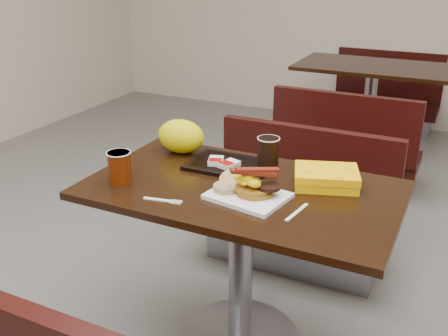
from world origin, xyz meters
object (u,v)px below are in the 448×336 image
at_px(bench_near_n, 295,204).
at_px(bench_far_s, 349,137).
at_px(table_far, 369,110).
at_px(hashbrown_sleeve_right, 229,164).
at_px(pancake_stack, 255,190).
at_px(coffee_cup_far, 268,152).
at_px(bench_far_n, 384,93).
at_px(clamshell, 326,178).
at_px(hashbrown_sleeve_left, 216,161).
at_px(table_near, 241,269).
at_px(tray, 230,165).
at_px(knife, 297,212).
at_px(coffee_cup_near, 120,167).
at_px(platter, 248,196).
at_px(fork, 157,200).
at_px(paper_bag, 181,136).

distance_m(bench_near_n, bench_far_s, 1.20).
xyz_separation_m(table_far, hashbrown_sleeve_right, (-0.11, -2.47, 0.40)).
bearing_deg(pancake_stack, coffee_cup_far, 101.77).
height_order(bench_far_n, clamshell, clamshell).
height_order(bench_far_n, hashbrown_sleeve_left, hashbrown_sleeve_left).
xyz_separation_m(table_near, tray, (-0.13, 0.16, 0.38)).
xyz_separation_m(bench_near_n, bench_far_s, (0.00, 1.20, 0.00)).
height_order(bench_far_s, hashbrown_sleeve_left, hashbrown_sleeve_left).
bearing_deg(coffee_cup_far, knife, -53.84).
bearing_deg(bench_far_n, coffee_cup_near, -97.36).
bearing_deg(pancake_stack, table_far, 91.76).
xyz_separation_m(tray, clamshell, (0.42, -0.01, 0.02)).
relative_size(table_near, platter, 4.38).
distance_m(coffee_cup_near, clamshell, 0.80).
bearing_deg(fork, hashbrown_sleeve_right, 62.48).
height_order(fork, hashbrown_sleeve_left, hashbrown_sleeve_left).
height_order(fork, coffee_cup_far, coffee_cup_far).
relative_size(table_near, bench_far_s, 1.20).
bearing_deg(bench_far_n, pancake_stack, -88.61).
xyz_separation_m(bench_near_n, paper_bag, (-0.40, -0.47, 0.47)).
xyz_separation_m(bench_far_s, bench_far_n, (0.00, 1.40, 0.00)).
distance_m(platter, clamshell, 0.33).
bearing_deg(coffee_cup_far, bench_near_n, 92.84).
bearing_deg(coffee_cup_far, clamshell, -12.20).
xyz_separation_m(bench_near_n, coffee_cup_near, (-0.45, -0.87, 0.45)).
height_order(hashbrown_sleeve_right, coffee_cup_far, coffee_cup_far).
bearing_deg(pancake_stack, fork, -150.28).
height_order(pancake_stack, clamshell, clamshell).
xyz_separation_m(hashbrown_sleeve_left, hashbrown_sleeve_right, (0.07, -0.01, 0.00)).
distance_m(bench_far_s, knife, 2.07).
xyz_separation_m(knife, paper_bag, (-0.66, 0.34, 0.07)).
relative_size(table_far, bench_far_s, 1.20).
distance_m(bench_far_n, pancake_stack, 3.39).
xyz_separation_m(pancake_stack, hashbrown_sleeve_right, (-0.20, 0.19, -0.00)).
bearing_deg(paper_bag, bench_near_n, 49.78).
distance_m(knife, tray, 0.48).
xyz_separation_m(table_far, hashbrown_sleeve_left, (-0.18, -2.46, 0.40)).
height_order(bench_far_s, paper_bag, paper_bag).
height_order(table_near, fork, fork).
bearing_deg(bench_far_s, table_near, -90.00).
bearing_deg(bench_near_n, paper_bag, -130.22).
height_order(coffee_cup_near, coffee_cup_far, coffee_cup_far).
distance_m(platter, coffee_cup_near, 0.52).
relative_size(knife, hashbrown_sleeve_right, 1.89).
relative_size(hashbrown_sleeve_right, coffee_cup_far, 0.67).
height_order(knife, hashbrown_sleeve_left, hashbrown_sleeve_left).
bearing_deg(platter, bench_far_n, 100.63).
relative_size(bench_far_s, hashbrown_sleeve_right, 12.27).
relative_size(hashbrown_sleeve_left, hashbrown_sleeve_right, 0.98).
height_order(table_far, coffee_cup_far, coffee_cup_far).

